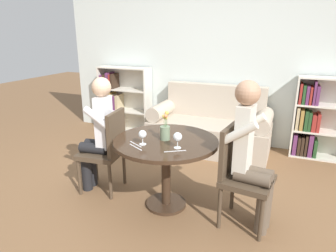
% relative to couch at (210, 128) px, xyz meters
% --- Properties ---
extents(ground_plane, '(16.00, 16.00, 0.00)m').
position_rel_couch_xyz_m(ground_plane, '(0.00, -1.67, -0.31)').
color(ground_plane, brown).
extents(back_wall, '(5.20, 0.05, 2.70)m').
position_rel_couch_xyz_m(back_wall, '(0.00, 0.43, 1.04)').
color(back_wall, silver).
rests_on(back_wall, ground_plane).
extents(round_table, '(0.99, 0.99, 0.70)m').
position_rel_couch_xyz_m(round_table, '(0.00, -1.67, 0.26)').
color(round_table, '#382619').
rests_on(round_table, ground_plane).
extents(couch, '(1.71, 0.80, 0.92)m').
position_rel_couch_xyz_m(couch, '(0.00, 0.00, 0.00)').
color(couch, '#B7A893').
rests_on(couch, ground_plane).
extents(bookshelf_left, '(0.90, 0.28, 1.11)m').
position_rel_couch_xyz_m(bookshelf_left, '(-1.68, 0.27, 0.22)').
color(bookshelf_left, silver).
rests_on(bookshelf_left, ground_plane).
extents(bookshelf_right, '(0.90, 0.28, 1.11)m').
position_rel_couch_xyz_m(bookshelf_right, '(1.44, 0.27, 0.21)').
color(bookshelf_right, silver).
rests_on(bookshelf_right, ground_plane).
extents(chair_left, '(0.47, 0.47, 0.90)m').
position_rel_couch_xyz_m(chair_left, '(-0.70, -1.62, 0.18)').
color(chair_left, '#473828').
rests_on(chair_left, ground_plane).
extents(chair_right, '(0.47, 0.47, 0.90)m').
position_rel_couch_xyz_m(chair_right, '(0.70, -1.67, 0.18)').
color(chair_right, '#473828').
rests_on(chair_right, ground_plane).
extents(person_left, '(0.44, 0.37, 1.24)m').
position_rel_couch_xyz_m(person_left, '(-0.79, -1.64, 0.34)').
color(person_left, black).
rests_on(person_left, ground_plane).
extents(person_right, '(0.44, 0.37, 1.31)m').
position_rel_couch_xyz_m(person_right, '(0.79, -1.69, 0.39)').
color(person_right, brown).
rests_on(person_right, ground_plane).
extents(wine_glass_left, '(0.07, 0.07, 0.13)m').
position_rel_couch_xyz_m(wine_glass_left, '(-0.15, -1.86, 0.48)').
color(wine_glass_left, white).
rests_on(wine_glass_left, round_table).
extents(wine_glass_right, '(0.08, 0.08, 0.14)m').
position_rel_couch_xyz_m(wine_glass_right, '(0.17, -1.83, 0.49)').
color(wine_glass_right, white).
rests_on(wine_glass_right, round_table).
extents(flower_vase, '(0.09, 0.09, 0.27)m').
position_rel_couch_xyz_m(flower_vase, '(-0.01, -1.67, 0.48)').
color(flower_vase, gray).
rests_on(flower_vase, round_table).
extents(knife_left_setting, '(0.17, 0.11, 0.00)m').
position_rel_couch_xyz_m(knife_left_setting, '(0.18, -1.91, 0.39)').
color(knife_left_setting, silver).
rests_on(knife_left_setting, round_table).
extents(fork_left_setting, '(0.17, 0.10, 0.00)m').
position_rel_couch_xyz_m(fork_left_setting, '(-0.17, -1.95, 0.39)').
color(fork_left_setting, silver).
rests_on(fork_left_setting, round_table).
extents(knife_right_setting, '(0.17, 0.10, 0.00)m').
position_rel_couch_xyz_m(knife_right_setting, '(-0.21, -1.89, 0.39)').
color(knife_right_setting, silver).
rests_on(knife_right_setting, round_table).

